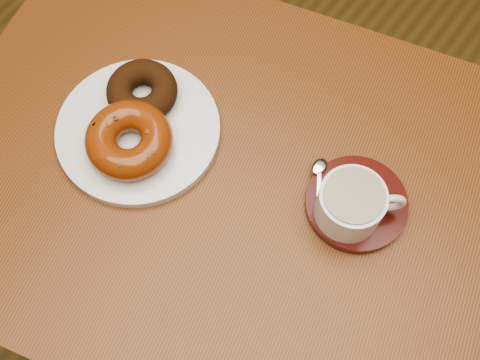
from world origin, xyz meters
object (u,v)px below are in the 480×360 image
Objects in this scene: cafe_table at (230,211)px; coffee_cup at (352,204)px; donut_plate at (138,130)px; saucer at (356,204)px.

cafe_table is 0.25m from coffee_cup.
donut_plate reaches higher than cafe_table.
cafe_table is 4.19× the size of donut_plate.
donut_plate is 0.33m from saucer.
coffee_cup is at bearing 13.22° from donut_plate.
coffee_cup is (0.17, 0.05, 0.18)m from cafe_table.
coffee_cup is at bearing 2.72° from cafe_table.
cafe_table is 0.23m from saucer.
cafe_table is at bearing 8.34° from donut_plate.
donut_plate is at bearing 155.21° from coffee_cup.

